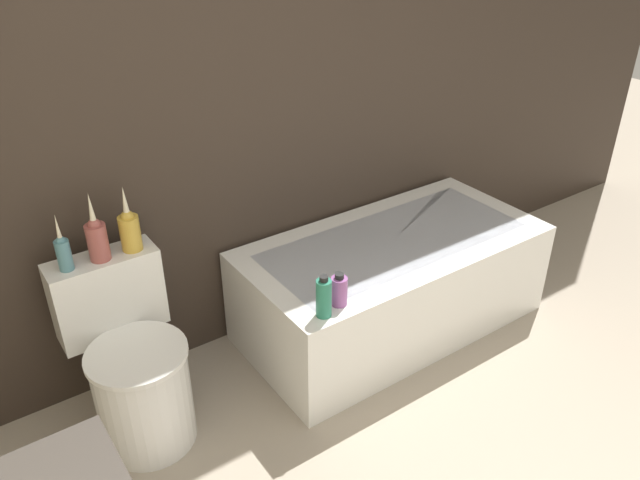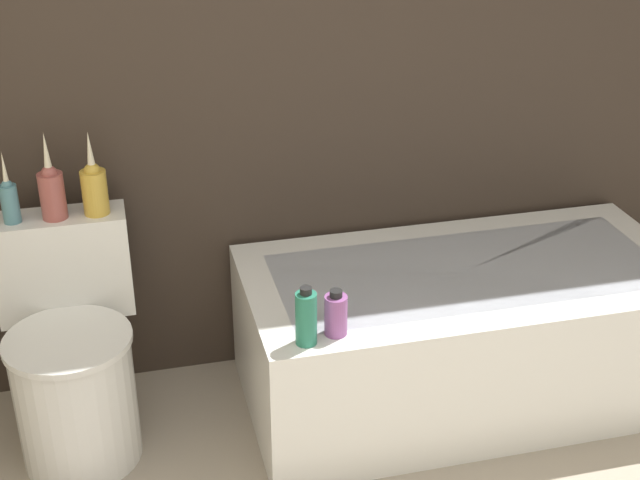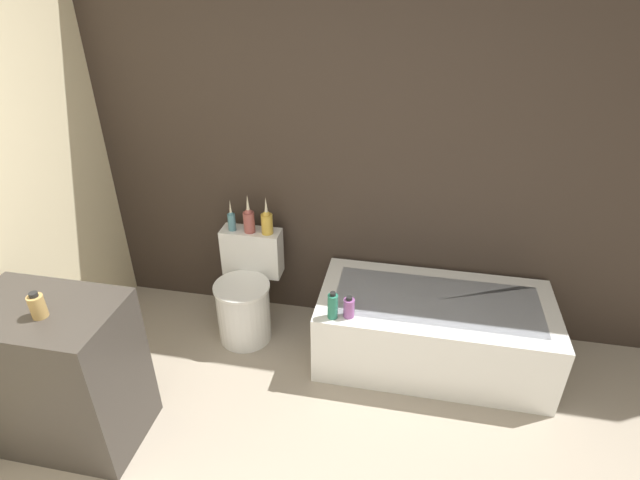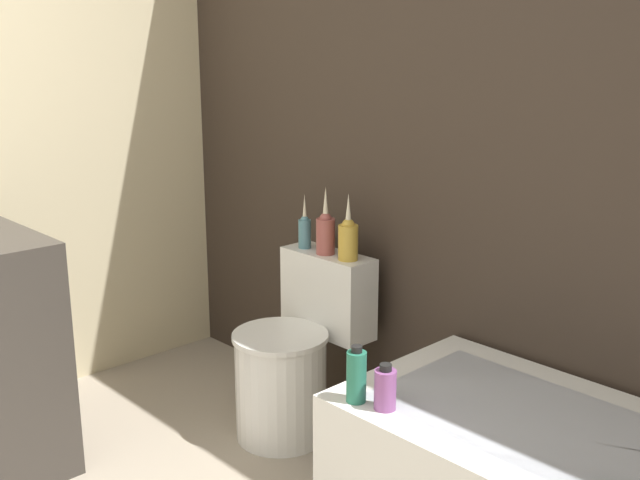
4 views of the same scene
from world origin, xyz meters
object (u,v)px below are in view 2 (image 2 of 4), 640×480
(bathtub, at_px, (463,332))
(shampoo_bottle_short, at_px, (336,314))
(shampoo_bottle_tall, at_px, (306,318))
(toilet, at_px, (72,360))
(vase_gold, at_px, (9,199))
(vase_silver, at_px, (52,190))
(vase_bronze, at_px, (94,186))

(bathtub, bearing_deg, shampoo_bottle_short, -152.97)
(shampoo_bottle_tall, bearing_deg, bathtub, 25.46)
(toilet, xyz_separation_m, shampoo_bottle_short, (0.75, -0.31, 0.24))
(bathtub, distance_m, shampoo_bottle_short, 0.65)
(bathtub, relative_size, vase_gold, 6.46)
(vase_silver, distance_m, shampoo_bottle_short, 0.93)
(vase_bronze, bearing_deg, vase_silver, -178.73)
(vase_bronze, distance_m, shampoo_bottle_short, 0.83)
(vase_gold, height_order, shampoo_bottle_short, vase_gold)
(shampoo_bottle_tall, xyz_separation_m, shampoo_bottle_short, (0.09, 0.03, -0.02))
(bathtub, height_order, vase_gold, vase_gold)
(toilet, bearing_deg, vase_gold, 125.50)
(vase_bronze, relative_size, shampoo_bottle_short, 1.86)
(toilet, height_order, vase_gold, vase_gold)
(vase_silver, xyz_separation_m, shampoo_bottle_tall, (0.66, -0.51, -0.24))
(vase_silver, bearing_deg, toilet, -90.00)
(shampoo_bottle_tall, relative_size, shampoo_bottle_short, 1.26)
(bathtub, distance_m, shampoo_bottle_tall, 0.75)
(vase_gold, height_order, vase_bronze, vase_bronze)
(toilet, height_order, vase_bronze, vase_bronze)
(shampoo_bottle_tall, height_order, shampoo_bottle_short, shampoo_bottle_tall)
(toilet, bearing_deg, vase_bronze, 54.97)
(shampoo_bottle_tall, bearing_deg, shampoo_bottle_short, 15.97)
(shampoo_bottle_short, bearing_deg, vase_gold, 151.32)
(vase_silver, bearing_deg, vase_bronze, 1.27)
(bathtub, relative_size, toilet, 2.04)
(vase_silver, distance_m, shampoo_bottle_tall, 0.87)
(toilet, xyz_separation_m, vase_bronze, (0.12, 0.18, 0.49))
(vase_gold, height_order, vase_silver, vase_silver)
(vase_gold, distance_m, vase_bronze, 0.25)
(shampoo_bottle_tall, bearing_deg, toilet, 153.26)
(toilet, height_order, shampoo_bottle_short, toilet)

